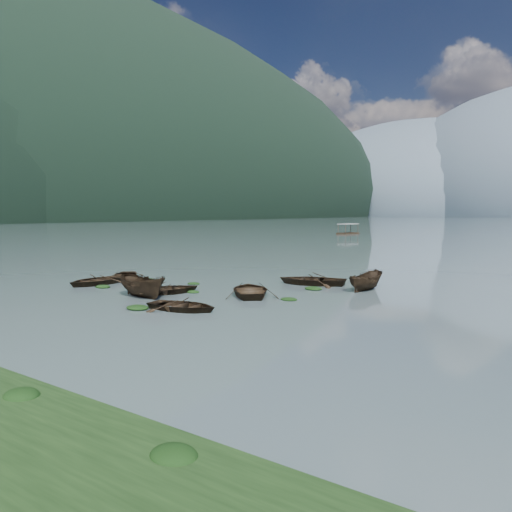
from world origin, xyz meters
The scene contains 20 objects.
ground_plane centered at (0.00, 0.00, 0.00)m, with size 2400.00×2400.00×0.00m, color #4C5D60.
left_ridge_far centered at (-480.00, 250.00, 0.00)m, with size 560.00×1400.00×380.00m, color black.
haze_mtn_a centered at (-260.00, 900.00, 0.00)m, with size 520.00×520.00×280.00m, color #475666.
rowboat_0 centered at (-8.85, 3.81, 0.00)m, with size 3.29×4.61×0.95m, color black.
rowboat_1 centered at (-1.57, 4.03, 0.00)m, with size 3.12×4.37×0.90m, color black.
rowboat_2 centered at (-1.68, 2.01, 0.00)m, with size 1.66×4.40×1.70m, color black.
rowboat_3 centered at (3.37, 6.68, 0.00)m, with size 3.44×4.82×1.00m, color black.
rowboat_4 centered at (3.34, 0.38, 0.00)m, with size 2.94×4.11×0.85m, color black.
rowboat_6 centered at (-10.09, 7.56, 0.00)m, with size 2.81×3.93×0.81m, color black.
rowboat_7 centered at (4.25, 13.26, 0.00)m, with size 3.58×5.02×1.04m, color black.
rowboat_8 centered at (8.64, 13.01, 0.00)m, with size 1.45×3.86×1.49m, color black.
weed_clump_0 centered at (-7.11, 3.07, 0.00)m, with size 1.16×0.95×0.25m, color black.
weed_clump_1 centered at (-7.58, 7.87, 0.00)m, with size 0.88×0.70×0.19m, color black.
weed_clump_2 centered at (1.11, -0.89, 0.00)m, with size 1.36×1.09×0.30m, color black.
weed_clump_3 centered at (-0.34, 5.18, 0.00)m, with size 0.93×0.79×0.21m, color black.
weed_clump_4 centered at (6.44, 6.46, 0.00)m, with size 1.09×0.86×0.23m, color black.
weed_clump_5 centered at (-9.53, 7.71, 0.00)m, with size 1.17×0.95×0.25m, color black.
weed_clump_6 centered at (-2.98, 8.14, 0.00)m, with size 0.99×0.82×0.21m, color black.
weed_clump_7 centered at (5.63, 11.00, 0.00)m, with size 1.26×1.01×0.28m, color black.
pontoon_left centered at (-31.12, 94.95, 0.00)m, with size 2.69×6.47×2.48m, color black, non-canonical shape.
Camera 1 is at (22.36, -19.28, 5.35)m, focal length 35.00 mm.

